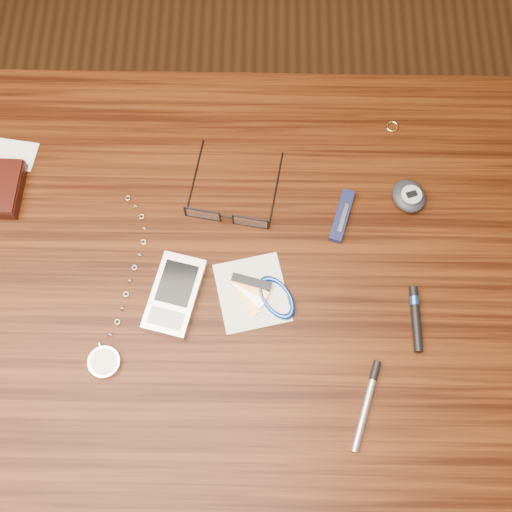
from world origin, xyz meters
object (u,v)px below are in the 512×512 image
(pda_phone, at_px, (174,295))
(eyeglasses, at_px, (228,213))
(pedometer, at_px, (409,196))
(pocket_knife, at_px, (342,216))
(pocket_watch, at_px, (106,357))
(silver_pen, at_px, (368,398))
(desk, at_px, (233,299))
(notepad_keys, at_px, (264,295))

(pda_phone, bearing_deg, eyeglasses, 60.32)
(pedometer, height_order, pocket_knife, pedometer)
(pocket_watch, height_order, silver_pen, pocket_watch)
(desk, relative_size, silver_pen, 8.35)
(pocket_watch, bearing_deg, eyeglasses, 53.26)
(pedometer, xyz_separation_m, silver_pen, (-0.07, -0.29, -0.01))
(pocket_watch, bearing_deg, silver_pen, -8.10)
(desk, xyz_separation_m, pedometer, (0.26, 0.13, 0.11))
(pda_phone, relative_size, pocket_knife, 1.48)
(pda_phone, distance_m, pedometer, 0.37)
(pedometer, bearing_deg, silver_pen, -104.00)
(pedometer, distance_m, silver_pen, 0.30)
(pocket_watch, relative_size, pocket_knife, 3.22)
(pedometer, height_order, silver_pen, pedometer)
(pocket_knife, distance_m, silver_pen, 0.26)
(eyeglasses, relative_size, silver_pen, 1.23)
(eyeglasses, bearing_deg, pedometer, 7.22)
(pda_phone, bearing_deg, notepad_keys, 1.43)
(eyeglasses, distance_m, pocket_knife, 0.17)
(silver_pen, bearing_deg, notepad_keys, 134.35)
(notepad_keys, bearing_deg, pocket_knife, 47.47)
(eyeglasses, xyz_separation_m, pocket_knife, (0.17, 0.00, -0.01))
(pedometer, bearing_deg, pda_phone, -154.99)
(desk, height_order, eyeglasses, eyeglasses)
(eyeglasses, relative_size, pocket_watch, 0.54)
(eyeglasses, xyz_separation_m, pda_phone, (-0.07, -0.12, -0.00))
(desk, xyz_separation_m, pocket_watch, (-0.16, -0.12, 0.11))
(desk, height_order, pocket_knife, pocket_knife)
(pda_phone, relative_size, notepad_keys, 0.96)
(desk, height_order, pocket_watch, pocket_watch)
(notepad_keys, bearing_deg, pedometer, 36.02)
(eyeglasses, distance_m, pocket_watch, 0.26)
(pda_phone, xyz_separation_m, notepad_keys, (0.12, 0.00, -0.00))
(desk, distance_m, notepad_keys, 0.12)
(silver_pen, bearing_deg, pedometer, 76.00)
(pocket_knife, bearing_deg, desk, -149.22)
(desk, bearing_deg, pocket_watch, -144.31)
(pocket_watch, height_order, pedometer, pedometer)
(pocket_knife, relative_size, silver_pen, 0.71)
(desk, distance_m, silver_pen, 0.27)
(notepad_keys, bearing_deg, pda_phone, -178.57)
(desk, bearing_deg, pocket_knife, 30.78)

